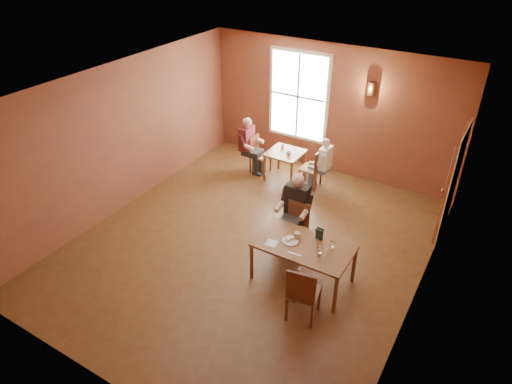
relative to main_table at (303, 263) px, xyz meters
The scene contains 27 objects.
ground 1.36m from the main_table, 163.11° to the left, with size 6.00×7.00×0.01m, color brown.
wall_back 4.23m from the main_table, 107.87° to the left, with size 6.00×0.04×3.00m, color brown.
wall_front 3.55m from the main_table, 111.84° to the right, with size 6.00×0.04×3.00m, color brown.
wall_left 4.41m from the main_table, behind, with size 0.04×7.00×3.00m, color brown.
wall_right 2.12m from the main_table, 12.25° to the left, with size 0.04×7.00×3.00m, color brown.
ceiling 2.94m from the main_table, 163.11° to the left, with size 6.00×7.00×0.04m, color white.
window 4.54m from the main_table, 118.17° to the left, with size 1.36×0.10×1.96m, color white.
door 3.24m from the main_table, 57.77° to the left, with size 0.12×1.04×2.10m, color maroon.
wall_sconce 4.21m from the main_table, 95.30° to the left, with size 0.16×0.16×0.28m, color brown.
main_table is the anchor object (origin of this frame).
chair_diner_main 0.83m from the main_table, 127.57° to the left, with size 0.42×0.42×0.94m, color #512A16, non-canonical shape.
diner_main 0.86m from the main_table, 128.88° to the left, with size 0.56×0.56×1.40m, color #3B2A1F, non-canonical shape.
chair_empty 0.81m from the main_table, 63.05° to the right, with size 0.44×0.44×1.00m, color #4F311A, non-canonical shape.
plate_food 0.45m from the main_table, behind, with size 0.28×0.28×0.04m, color silver.
sandwich 0.46m from the main_table, 152.24° to the left, with size 0.09×0.09×0.11m, color tan.
goblet_a 0.65m from the main_table, 11.72° to the left, with size 0.08×0.08×0.20m, color white, non-canonical shape.
goblet_c 0.59m from the main_table, 23.11° to the right, with size 0.08×0.08×0.19m, color white, non-canonical shape.
menu_stand 0.57m from the main_table, 62.48° to the left, with size 0.13×0.06×0.21m, color black.
knife 0.47m from the main_table, 96.62° to the right, with size 0.22×0.02×0.00m, color silver.
napkin 0.64m from the main_table, 153.79° to the right, with size 0.19×0.19×0.01m, color white.
second_table 3.48m from the main_table, 122.68° to the left, with size 0.77×0.77×0.68m, color brown, non-canonical shape.
chair_diner_white 3.18m from the main_table, 112.76° to the left, with size 0.41×0.41×0.93m, color #4B2B19, non-canonical shape.
diner_white 3.17m from the main_table, 112.26° to the left, with size 0.47×0.47×1.17m, color silver, non-canonical shape.
chair_diner_maroon 3.87m from the main_table, 130.81° to the left, with size 0.39×0.39×0.88m, color #402011, non-canonical shape.
diner_maroon 3.90m from the main_table, 131.14° to the left, with size 0.52×0.52×1.30m, color maroon, non-canonical shape.
cup_a 3.35m from the main_table, 121.59° to the left, with size 0.11×0.11×0.09m, color white.
cup_b 3.72m from the main_table, 123.40° to the left, with size 0.09×0.09×0.09m, color beige.
Camera 1 is at (3.59, -5.79, 5.32)m, focal length 32.00 mm.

